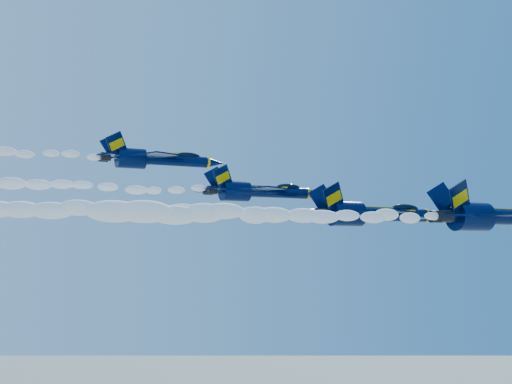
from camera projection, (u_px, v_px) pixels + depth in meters
name	position (u px, v px, depth m)	size (l,w,h in m)	color
jet_lead	(498.00, 216.00, 77.20)	(20.04, 16.44, 7.45)	#000C32
smoke_trail_jet_lead	(286.00, 214.00, 65.51)	(35.47, 2.07, 1.87)	white
jet_second	(372.00, 214.00, 82.72)	(18.45, 15.13, 6.85)	#000C32
smoke_trail_jet_second	(162.00, 211.00, 71.33)	(35.47, 1.91, 1.72)	white
jet_third	(259.00, 191.00, 81.74)	(15.09, 12.38, 5.61)	#000C32
smoke_trail_jet_third	(42.00, 186.00, 70.99)	(35.47, 1.56, 1.40)	white
jet_fourth	(156.00, 159.00, 89.74)	(16.47, 13.51, 6.12)	#000C32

